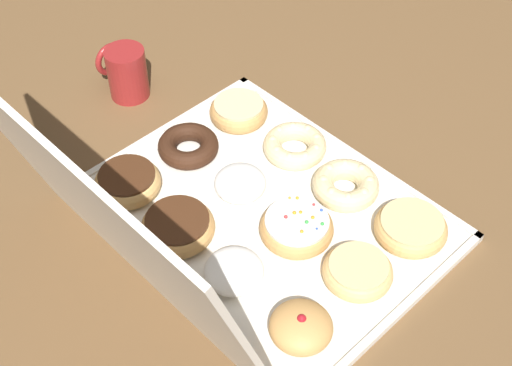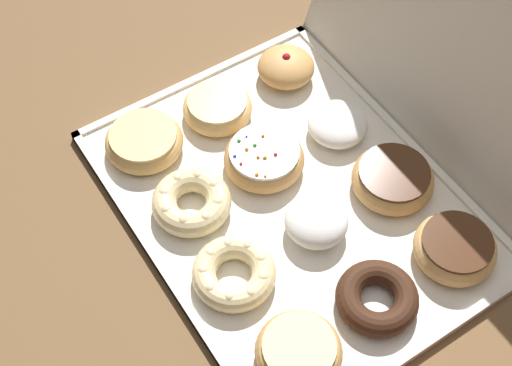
# 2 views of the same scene
# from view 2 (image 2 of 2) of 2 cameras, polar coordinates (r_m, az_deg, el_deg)

# --- Properties ---
(ground_plane) EXTENTS (3.00, 3.00, 0.00)m
(ground_plane) POSITION_cam_2_polar(r_m,az_deg,el_deg) (1.06, 2.70, -1.56)
(ground_plane) COLOR brown
(donut_box) EXTENTS (0.56, 0.43, 0.01)m
(donut_box) POSITION_cam_2_polar(r_m,az_deg,el_deg) (1.06, 2.71, -1.40)
(donut_box) COLOR silver
(donut_box) RESTS_ON ground
(box_lid_open) EXTENTS (0.56, 0.14, 0.43)m
(box_lid_open) POSITION_cam_2_polar(r_m,az_deg,el_deg) (1.04, 16.51, 12.26)
(box_lid_open) COLOR silver
(box_lid_open) RESTS_ON ground
(glazed_ring_donut_0) EXTENTS (0.12, 0.12, 0.04)m
(glazed_ring_donut_0) POSITION_cam_2_polar(r_m,az_deg,el_deg) (1.10, -8.76, 3.27)
(glazed_ring_donut_0) COLOR tan
(glazed_ring_donut_0) RESTS_ON donut_box
(cruller_donut_1) EXTENTS (0.11, 0.11, 0.04)m
(cruller_donut_1) POSITION_cam_2_polar(r_m,az_deg,el_deg) (1.03, -5.08, -1.46)
(cruller_donut_1) COLOR beige
(cruller_donut_1) RESTS_ON donut_box
(cruller_donut_2) EXTENTS (0.11, 0.11, 0.03)m
(cruller_donut_2) POSITION_cam_2_polar(r_m,az_deg,el_deg) (0.97, -1.74, -7.04)
(cruller_donut_2) COLOR beige
(cruller_donut_2) RESTS_ON donut_box
(glazed_ring_donut_3) EXTENTS (0.11, 0.11, 0.04)m
(glazed_ring_donut_3) POSITION_cam_2_polar(r_m,az_deg,el_deg) (0.92, 3.36, -13.00)
(glazed_ring_donut_3) COLOR tan
(glazed_ring_donut_3) RESTS_ON donut_box
(glazed_ring_donut_4) EXTENTS (0.11, 0.11, 0.03)m
(glazed_ring_donut_4) POSITION_cam_2_polar(r_m,az_deg,el_deg) (1.13, -3.04, 5.94)
(glazed_ring_donut_4) COLOR #E5B770
(glazed_ring_donut_4) RESTS_ON donut_box
(sprinkle_donut_5) EXTENTS (0.12, 0.12, 0.04)m
(sprinkle_donut_5) POSITION_cam_2_polar(r_m,az_deg,el_deg) (1.07, 0.72, 2.02)
(sprinkle_donut_5) COLOR tan
(sprinkle_donut_5) RESTS_ON donut_box
(powdered_filled_donut_6) EXTENTS (0.09, 0.09, 0.05)m
(powdered_filled_donut_6) POSITION_cam_2_polar(r_m,az_deg,el_deg) (1.01, 4.52, -3.12)
(powdered_filled_donut_6) COLOR white
(powdered_filled_donut_6) RESTS_ON donut_box
(chocolate_cake_ring_donut_7) EXTENTS (0.11, 0.11, 0.03)m
(chocolate_cake_ring_donut_7) POSITION_cam_2_polar(r_m,az_deg,el_deg) (0.97, 9.65, -8.75)
(chocolate_cake_ring_donut_7) COLOR #381E11
(chocolate_cake_ring_donut_7) RESTS_ON donut_box
(jelly_filled_donut_8) EXTENTS (0.09, 0.09, 0.05)m
(jelly_filled_donut_8) POSITION_cam_2_polar(r_m,az_deg,el_deg) (1.18, 2.36, 9.07)
(jelly_filled_donut_8) COLOR tan
(jelly_filled_donut_8) RESTS_ON donut_box
(powdered_filled_donut_9) EXTENTS (0.09, 0.09, 0.04)m
(powdered_filled_donut_9) POSITION_cam_2_polar(r_m,az_deg,el_deg) (1.11, 6.39, 4.60)
(powdered_filled_donut_9) COLOR white
(powdered_filled_donut_9) RESTS_ON donut_box
(chocolate_frosted_donut_10) EXTENTS (0.12, 0.12, 0.04)m
(chocolate_frosted_donut_10) POSITION_cam_2_polar(r_m,az_deg,el_deg) (1.06, 10.67, 0.31)
(chocolate_frosted_donut_10) COLOR tan
(chocolate_frosted_donut_10) RESTS_ON donut_box
(chocolate_frosted_donut_11) EXTENTS (0.11, 0.11, 0.04)m
(chocolate_frosted_donut_11) POSITION_cam_2_polar(r_m,az_deg,el_deg) (1.02, 15.32, -4.92)
(chocolate_frosted_donut_11) COLOR tan
(chocolate_frosted_donut_11) RESTS_ON donut_box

